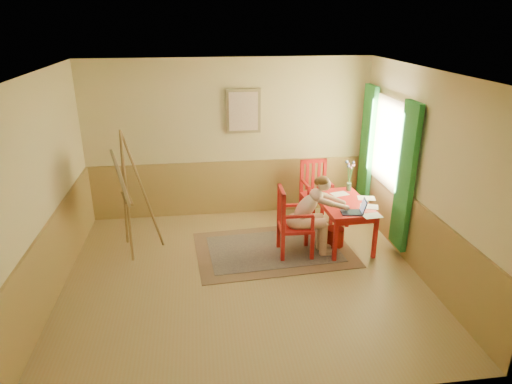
{
  "coord_description": "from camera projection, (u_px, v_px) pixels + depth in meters",
  "views": [
    {
      "loc": [
        -0.55,
        -5.47,
        3.43
      ],
      "look_at": [
        0.25,
        0.55,
        1.05
      ],
      "focal_mm": 31.57,
      "sensor_mm": 36.0,
      "label": 1
    }
  ],
  "objects": [
    {
      "name": "chair_back",
      "position": [
        315.0,
        191.0,
        7.94
      ],
      "size": [
        0.51,
        0.53,
        1.08
      ],
      "color": "red",
      "rests_on": "room"
    },
    {
      "name": "window",
      "position": [
        386.0,
        156.0,
        7.19
      ],
      "size": [
        0.12,
        2.01,
        2.2
      ],
      "color": "white",
      "rests_on": "room"
    },
    {
      "name": "chair_left",
      "position": [
        292.0,
        222.0,
        6.76
      ],
      "size": [
        0.51,
        0.49,
        1.08
      ],
      "color": "red",
      "rests_on": "room"
    },
    {
      "name": "figure",
      "position": [
        311.0,
        212.0,
        6.72
      ],
      "size": [
        0.94,
        0.41,
        1.26
      ],
      "color": "beige",
      "rests_on": "room"
    },
    {
      "name": "rug",
      "position": [
        274.0,
        249.0,
        7.07
      ],
      "size": [
        2.5,
        1.76,
        0.02
      ],
      "color": "#8C7251",
      "rests_on": "room"
    },
    {
      "name": "wall_portrait",
      "position": [
        243.0,
        111.0,
        7.74
      ],
      "size": [
        0.6,
        0.05,
        0.76
      ],
      "color": "#8F7B51",
      "rests_on": "room"
    },
    {
      "name": "table",
      "position": [
        343.0,
        207.0,
        7.07
      ],
      "size": [
        0.78,
        1.23,
        0.72
      ],
      "color": "red",
      "rests_on": "room"
    },
    {
      "name": "easel",
      "position": [
        123.0,
        182.0,
        6.63
      ],
      "size": [
        0.73,
        0.86,
        1.94
      ],
      "color": "olive",
      "rests_on": "room"
    },
    {
      "name": "wainscot",
      "position": [
        238.0,
        220.0,
        6.92
      ],
      "size": [
        5.0,
        4.5,
        1.0
      ],
      "color": "#A78848",
      "rests_on": "room"
    },
    {
      "name": "room",
      "position": [
        243.0,
        183.0,
        5.85
      ],
      "size": [
        5.04,
        4.54,
        2.84
      ],
      "color": "#A18752",
      "rests_on": "ground"
    },
    {
      "name": "laptop",
      "position": [
        355.0,
        210.0,
        6.62
      ],
      "size": [
        0.38,
        0.25,
        0.22
      ],
      "color": "#1E2338",
      "rests_on": "table"
    },
    {
      "name": "papers",
      "position": [
        361.0,
        203.0,
        6.97
      ],
      "size": [
        0.68,
        1.13,
        0.0
      ],
      "color": "white",
      "rests_on": "table"
    },
    {
      "name": "wastebasket",
      "position": [
        335.0,
        237.0,
        7.15
      ],
      "size": [
        0.34,
        0.34,
        0.3
      ],
      "primitive_type": "cylinder",
      "rotation": [
        0.0,
        0.0,
        -0.24
      ],
      "color": "#A71A12",
      "rests_on": "room"
    },
    {
      "name": "vase",
      "position": [
        349.0,
        177.0,
        7.42
      ],
      "size": [
        0.19,
        0.25,
        0.5
      ],
      "color": "#3F724C",
      "rests_on": "table"
    }
  ]
}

